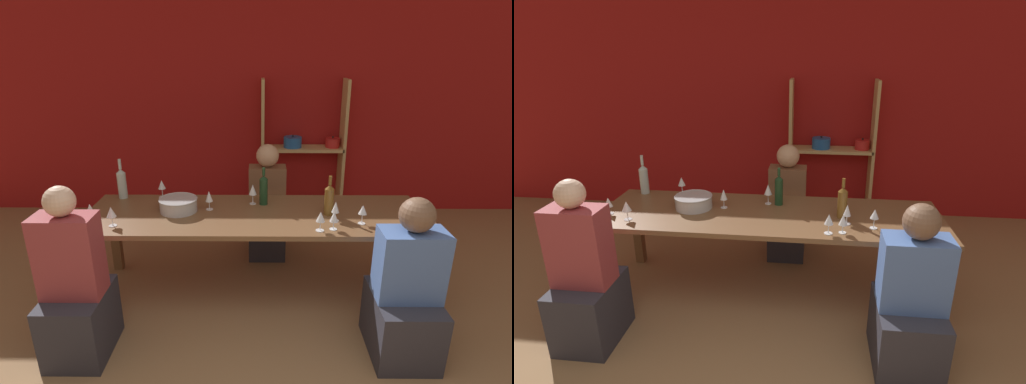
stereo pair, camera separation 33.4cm
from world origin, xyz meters
TOP-DOWN VIEW (x-y plane):
  - wall_back_red at (0.00, 3.83)m, footprint 8.80×0.06m
  - shelf_unit at (0.44, 3.63)m, footprint 1.01×0.30m
  - dining_table at (-0.13, 1.90)m, footprint 2.82×0.86m
  - mixing_bowl at (-0.78, 1.95)m, footprint 0.32×0.32m
  - wine_bottle_green at (-1.34, 2.25)m, footprint 0.08×0.08m
  - wine_bottle_dark at (0.47, 1.88)m, footprint 0.08×0.08m
  - wine_bottle_amber at (-0.06, 2.11)m, footprint 0.07×0.07m
  - wine_glass_empty_a at (0.35, 1.57)m, footprint 0.07×0.07m
  - wine_glass_empty_b at (-1.43, 1.74)m, footprint 0.06×0.06m
  - wine_glass_white_a at (-0.52, 1.98)m, footprint 0.06×0.06m
  - wine_glass_white_b at (0.46, 1.59)m, footprint 0.07×0.07m
  - wine_glass_red_a at (0.50, 1.76)m, footprint 0.07×0.07m
  - wine_glass_white_c at (-0.16, 2.11)m, footprint 0.07×0.07m
  - wine_glass_red_b at (-1.23, 1.64)m, footprint 0.07×0.07m
  - wine_glass_empty_c at (0.70, 1.70)m, footprint 0.07×0.07m
  - wine_glass_red_c at (-0.99, 2.27)m, footprint 0.07×0.07m
  - person_near_a at (0.88, 1.15)m, footprint 0.42×0.53m
  - person_far_a at (-0.02, 2.59)m, footprint 0.36×0.45m
  - person_near_b at (-1.33, 1.13)m, footprint 0.39×0.49m

SIDE VIEW (x-z plane):
  - person_near_a at x=0.88m, z-range -0.16..1.00m
  - person_far_a at x=-0.02m, z-range -0.14..1.01m
  - person_near_b at x=-1.33m, z-range -0.16..1.07m
  - shelf_unit at x=0.44m, z-range -0.19..1.50m
  - dining_table at x=-0.13m, z-range 0.29..1.02m
  - mixing_bowl at x=-0.78m, z-range 0.74..0.85m
  - wine_glass_empty_b at x=-1.43m, z-range 0.76..0.90m
  - wine_glass_white_b at x=0.46m, z-range 0.76..0.91m
  - wine_glass_red_a at x=0.50m, z-range 0.76..0.92m
  - wine_glass_empty_a at x=0.35m, z-range 0.77..0.92m
  - wine_glass_red_b at x=-1.23m, z-range 0.77..0.92m
  - wine_glass_empty_c at x=0.70m, z-range 0.77..0.92m
  - wine_glass_white_a at x=-0.52m, z-range 0.76..0.93m
  - wine_glass_red_c at x=-0.99m, z-range 0.77..0.93m
  - wine_glass_white_c at x=-0.16m, z-range 0.77..0.95m
  - wine_bottle_dark at x=0.47m, z-range 0.70..1.03m
  - wine_bottle_amber at x=-0.06m, z-range 0.70..1.04m
  - wine_bottle_green at x=-1.34m, z-range 0.69..1.06m
  - wall_back_red at x=0.00m, z-range 0.00..2.70m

